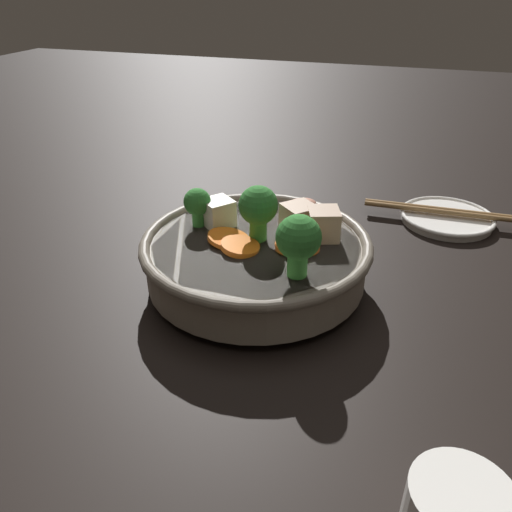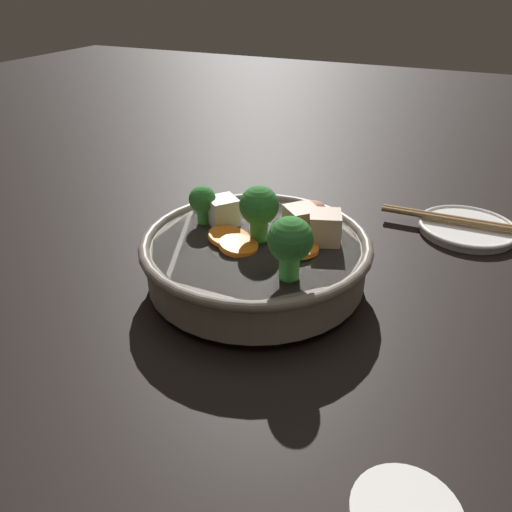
% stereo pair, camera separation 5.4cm
% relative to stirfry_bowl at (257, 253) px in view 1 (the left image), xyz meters
% --- Properties ---
extents(ground_plane, '(3.00, 3.00, 0.00)m').
position_rel_stirfry_bowl_xyz_m(ground_plane, '(0.00, -0.00, -0.04)').
color(ground_plane, black).
extents(stirfry_bowl, '(0.25, 0.25, 0.12)m').
position_rel_stirfry_bowl_xyz_m(stirfry_bowl, '(0.00, 0.00, 0.00)').
color(stirfry_bowl, slate).
rests_on(stirfry_bowl, ground_plane).
extents(side_saucer, '(0.13, 0.13, 0.01)m').
position_rel_stirfry_bowl_xyz_m(side_saucer, '(-0.23, 0.20, -0.03)').
color(side_saucer, white).
rests_on(side_saucer, ground_plane).
extents(chopsticks_pair, '(0.02, 0.23, 0.01)m').
position_rel_stirfry_bowl_xyz_m(chopsticks_pair, '(-0.23, 0.20, -0.02)').
color(chopsticks_pair, olive).
rests_on(chopsticks_pair, side_saucer).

